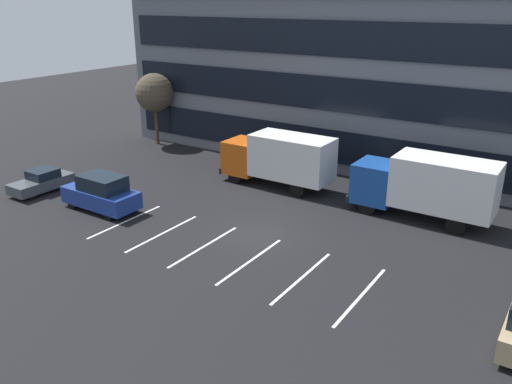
# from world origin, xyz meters

# --- Properties ---
(ground_plane) EXTENTS (120.00, 120.00, 0.00)m
(ground_plane) POSITION_xyz_m (0.00, 0.00, 0.00)
(ground_plane) COLOR black
(office_building) EXTENTS (39.67, 13.18, 14.40)m
(office_building) POSITION_xyz_m (0.00, 17.95, 7.20)
(office_building) COLOR slate
(office_building) RESTS_ON ground_plane
(lot_markings) EXTENTS (14.14, 5.40, 0.01)m
(lot_markings) POSITION_xyz_m (-0.00, -2.63, 0.00)
(lot_markings) COLOR silver
(lot_markings) RESTS_ON ground_plane
(box_truck_orange) EXTENTS (7.57, 2.51, 3.51)m
(box_truck_orange) POSITION_xyz_m (-2.90, 7.04, 1.98)
(box_truck_orange) COLOR #D85914
(box_truck_orange) RESTS_ON ground_plane
(box_truck_blue) EXTENTS (7.84, 2.60, 3.63)m
(box_truck_blue) POSITION_xyz_m (6.64, 6.90, 2.05)
(box_truck_blue) COLOR #194799
(box_truck_blue) RESTS_ON ground_plane
(suv_navy) EXTENTS (4.73, 2.01, 2.14)m
(suv_navy) POSITION_xyz_m (-9.40, -2.13, 1.03)
(suv_navy) COLOR navy
(suv_navy) RESTS_ON ground_plane
(sedan_charcoal) EXTENTS (1.66, 3.97, 1.42)m
(sedan_charcoal) POSITION_xyz_m (-15.03, -2.14, 0.67)
(sedan_charcoal) COLOR #474C51
(sedan_charcoal) RESTS_ON ground_plane
(bare_tree) EXTENTS (3.16, 3.16, 5.92)m
(bare_tree) POSITION_xyz_m (-17.00, 10.50, 4.32)
(bare_tree) COLOR #473323
(bare_tree) RESTS_ON ground_plane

